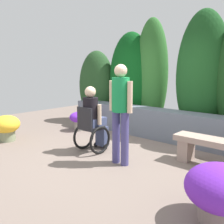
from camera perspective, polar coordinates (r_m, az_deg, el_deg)
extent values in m
plane|color=#76665D|center=(4.99, 0.18, -9.74)|extent=(11.45, 11.45, 0.00)
cube|color=slate|center=(6.16, 10.41, -2.65)|extent=(5.32, 0.50, 0.71)
ellipsoid|color=#234722|center=(8.04, -3.52, 5.86)|extent=(1.30, 0.91, 2.22)
ellipsoid|color=#0C4B17|center=(7.36, 4.29, 7.35)|extent=(1.38, 0.97, 2.70)
ellipsoid|color=#2F6B2B|center=(7.03, 8.95, 8.42)|extent=(0.97, 0.68, 3.02)
ellipsoid|color=#1A4C1E|center=(6.32, 19.79, 7.82)|extent=(1.26, 0.88, 3.02)
cube|color=tan|center=(4.87, 16.51, -8.23)|extent=(0.20, 0.33, 0.39)
cube|color=tan|center=(4.62, 22.35, -6.36)|extent=(1.37, 0.39, 0.10)
cube|color=black|center=(5.08, -4.69, -3.52)|extent=(0.40, 0.40, 0.06)
cube|color=black|center=(4.91, -6.25, -1.27)|extent=(0.40, 0.04, 0.40)
cube|color=black|center=(5.40, -2.14, -7.08)|extent=(0.28, 0.12, 0.03)
torus|color=black|center=(5.31, -6.44, -5.42)|extent=(0.05, 0.56, 0.56)
torus|color=black|center=(4.97, -2.74, -6.43)|extent=(0.05, 0.56, 0.56)
cylinder|color=black|center=(5.46, -3.72, -7.44)|extent=(0.03, 0.10, 0.10)
cylinder|color=black|center=(5.27, -1.57, -8.06)|extent=(0.03, 0.10, 0.10)
cube|color=#3F486E|center=(5.12, -3.89, -2.14)|extent=(0.30, 0.40, 0.16)
cube|color=#3F486E|center=(5.34, -2.30, -5.43)|extent=(0.26, 0.14, 0.43)
cylinder|color=black|center=(4.99, -4.91, 0.46)|extent=(0.30, 0.30, 0.50)
cylinder|color=beige|center=(5.19, -5.85, -0.10)|extent=(0.08, 0.08, 0.40)
cylinder|color=beige|center=(4.91, -2.87, -0.62)|extent=(0.08, 0.08, 0.40)
sphere|color=beige|center=(4.95, -4.98, 4.57)|extent=(0.22, 0.22, 0.22)
cylinder|color=#443F79|center=(4.48, 0.93, -5.71)|extent=(0.14, 0.14, 0.94)
cylinder|color=#443F79|center=(4.36, 2.93, -6.18)|extent=(0.14, 0.14, 0.94)
cylinder|color=#198B46|center=(4.27, 1.97, 3.96)|extent=(0.30, 0.30, 0.59)
cylinder|color=beige|center=(4.41, -0.02, 3.76)|extent=(0.09, 0.09, 0.53)
cylinder|color=beige|center=(4.15, 4.09, 3.36)|extent=(0.09, 0.09, 0.53)
sphere|color=beige|center=(4.25, 2.01, 9.37)|extent=(0.22, 0.22, 0.22)
cylinder|color=gray|center=(3.20, 23.14, -19.87)|extent=(0.44, 0.44, 0.26)
ellipsoid|color=#196D1D|center=(3.11, 23.39, -16.77)|extent=(0.48, 0.48, 0.18)
ellipsoid|color=purple|center=(3.08, 23.49, -15.48)|extent=(0.77, 0.77, 0.52)
cylinder|color=gray|center=(6.38, -22.82, -4.82)|extent=(0.38, 0.38, 0.28)
ellipsoid|color=#17490F|center=(6.34, -22.94, -3.13)|extent=(0.42, 0.42, 0.15)
ellipsoid|color=yellow|center=(6.32, -22.98, -2.58)|extent=(0.62, 0.62, 0.42)
cylinder|color=gray|center=(6.91, -7.49, -2.99)|extent=(0.28, 0.28, 0.29)
ellipsoid|color=#2B6C22|center=(6.88, -7.52, -1.52)|extent=(0.30, 0.30, 0.10)
ellipsoid|color=#6C27C9|center=(6.87, -7.53, -1.16)|extent=(0.51, 0.51, 0.29)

